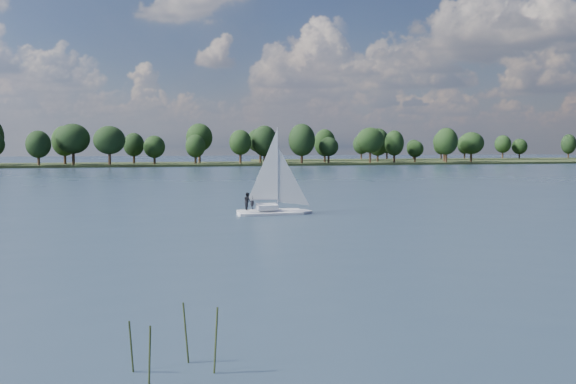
% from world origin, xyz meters
% --- Properties ---
extents(ground, '(700.00, 700.00, 0.00)m').
position_xyz_m(ground, '(0.00, 100.00, 0.00)').
color(ground, '#233342').
rests_on(ground, ground).
extents(far_shore, '(660.00, 40.00, 1.50)m').
position_xyz_m(far_shore, '(0.00, 212.00, 0.00)').
color(far_shore, black).
rests_on(far_shore, ground).
extents(far_shore_back, '(220.00, 30.00, 1.40)m').
position_xyz_m(far_shore_back, '(160.00, 260.00, 0.00)').
color(far_shore_back, black).
rests_on(far_shore_back, ground).
extents(sailboat, '(6.93, 2.11, 9.06)m').
position_xyz_m(sailboat, '(-0.01, 37.34, 2.53)').
color(sailboat, silver).
rests_on(sailboat, ground).
extents(treeline, '(563.30, 73.75, 17.98)m').
position_xyz_m(treeline, '(-6.80, 208.06, 8.17)').
color(treeline, black).
rests_on(treeline, ground).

